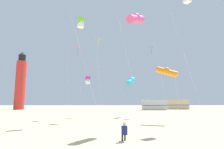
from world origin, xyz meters
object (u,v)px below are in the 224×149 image
(kite_box_magenta, at_px, (88,80))
(kite_diamond_gold, at_px, (99,41))
(kite_diamond_blue, at_px, (152,50))
(kite_tube_rainbow, at_px, (136,19))
(kite_tube_cyan, at_px, (131,81))
(rv_van_silver, at_px, (154,105))
(kite_box_lime, at_px, (81,23))
(kite_diamond_scarlet, at_px, (77,50))
(kite_flyer_standing, at_px, (124,131))
(rv_van_tan, at_px, (177,105))
(lighthouse_distant, at_px, (20,82))
(kite_tube_orange, at_px, (167,72))

(kite_box_magenta, bearing_deg, kite_diamond_gold, -67.84)
(kite_diamond_blue, relative_size, kite_box_magenta, 1.83)
(kite_tube_rainbow, bearing_deg, kite_tube_cyan, 85.35)
(kite_tube_rainbow, bearing_deg, kite_box_magenta, 112.90)
(kite_diamond_blue, bearing_deg, rv_van_silver, 76.47)
(kite_box_lime, bearing_deg, kite_tube_rainbow, -41.44)
(kite_box_lime, height_order, kite_diamond_scarlet, kite_box_lime)
(kite_box_magenta, bearing_deg, rv_van_silver, 55.52)
(kite_flyer_standing, relative_size, kite_box_lime, 0.10)
(kite_tube_cyan, height_order, rv_van_silver, kite_tube_cyan)
(kite_diamond_gold, distance_m, kite_box_magenta, 6.80)
(kite_diamond_gold, bearing_deg, rv_van_tan, 55.80)
(kite_flyer_standing, xyz_separation_m, kite_box_lime, (-4.15, 8.47, 10.59))
(kite_box_lime, relative_size, rv_van_silver, 1.80)
(kite_box_lime, relative_size, kite_diamond_scarlet, 1.14)
(lighthouse_distant, xyz_separation_m, rv_van_silver, (37.87, -3.19, -6.45))
(kite_flyer_standing, xyz_separation_m, kite_diamond_scarlet, (-5.61, 14.72, 9.12))
(kite_tube_orange, distance_m, lighthouse_distant, 46.25)
(kite_diamond_scarlet, bearing_deg, kite_diamond_gold, -37.58)
(kite_tube_cyan, relative_size, lighthouse_distant, 0.38)
(kite_box_lime, relative_size, rv_van_tan, 1.81)
(lighthouse_distant, bearing_deg, kite_flyer_standing, -57.90)
(kite_diamond_scarlet, bearing_deg, rv_van_tan, 49.63)
(kite_box_lime, bearing_deg, kite_diamond_scarlet, 103.14)
(kite_diamond_gold, height_order, kite_diamond_blue, kite_diamond_blue)
(kite_tube_cyan, height_order, kite_box_magenta, kite_tube_cyan)
(kite_tube_orange, bearing_deg, kite_flyer_standing, -121.17)
(kite_box_lime, height_order, lighthouse_distant, lighthouse_distant)
(kite_diamond_gold, xyz_separation_m, kite_tube_rainbow, (3.70, -8.60, -0.79))
(lighthouse_distant, bearing_deg, kite_diamond_gold, -51.24)
(rv_van_silver, bearing_deg, lighthouse_distant, 178.27)
(rv_van_silver, height_order, rv_van_tan, same)
(kite_diamond_blue, xyz_separation_m, rv_van_tan, (13.32, 26.74, -9.15))
(kite_tube_rainbow, relative_size, kite_diamond_scarlet, 0.98)
(kite_diamond_scarlet, relative_size, rv_van_silver, 1.58)
(kite_flyer_standing, xyz_separation_m, kite_tube_cyan, (2.51, 17.59, 5.02))
(kite_diamond_blue, xyz_separation_m, kite_tube_rainbow, (-4.58, -13.64, -1.07))
(kite_diamond_blue, bearing_deg, kite_tube_cyan, 174.19)
(kite_tube_cyan, relative_size, kite_diamond_scarlet, 0.61)
(kite_box_magenta, relative_size, kite_diamond_scarlet, 0.59)
(kite_diamond_gold, relative_size, lighthouse_distant, 0.65)
(rv_van_tan, bearing_deg, rv_van_silver, -147.48)
(kite_box_magenta, height_order, lighthouse_distant, lighthouse_distant)
(kite_diamond_scarlet, xyz_separation_m, rv_van_silver, (16.86, 24.55, -8.35))
(lighthouse_distant, bearing_deg, kite_tube_cyan, -40.47)
(kite_tube_cyan, xyz_separation_m, kite_tube_orange, (3.22, -8.12, 0.16))
(kite_tube_orange, bearing_deg, lighthouse_distant, 134.46)
(kite_diamond_scarlet, bearing_deg, kite_flyer_standing, -69.13)
(kite_tube_rainbow, height_order, lighthouse_distant, lighthouse_distant)
(kite_flyer_standing, distance_m, kite_box_lime, 14.18)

